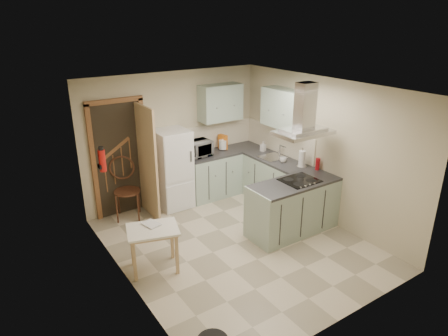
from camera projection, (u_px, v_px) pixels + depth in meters
floor at (237, 243)px, 6.43m from camera, size 4.20×4.20×0.00m
ceiling at (239, 88)px, 5.53m from camera, size 4.20×4.20×0.00m
back_wall at (174, 138)px, 7.61m from camera, size 3.60×0.00×3.60m
left_wall at (122, 200)px, 5.05m from camera, size 0.00×4.20×4.20m
right_wall at (322, 150)px, 6.91m from camera, size 0.00×4.20×4.20m
doorway at (120, 159)px, 7.09m from camera, size 1.10×0.12×2.10m
fridge at (173, 169)px, 7.45m from camera, size 0.60×0.60×1.50m
counter_back at (212, 174)px, 8.00m from camera, size 1.08×0.60×0.90m
counter_right at (266, 176)px, 7.92m from camera, size 0.60×1.95×0.90m
splashback at (217, 135)px, 8.13m from camera, size 1.68×0.02×0.50m
wall_cabinet_back at (220, 103)px, 7.75m from camera, size 0.85×0.35×0.70m
wall_cabinet_right at (284, 108)px, 7.26m from camera, size 0.35×0.90×0.70m
peninsula at (293, 207)px, 6.66m from camera, size 1.55×0.65×0.90m
hob at (300, 180)px, 6.54m from camera, size 0.58×0.50×0.01m
extractor_hood at (303, 132)px, 6.25m from camera, size 0.90×0.55×0.10m
sink at (273, 157)px, 7.62m from camera, size 0.45×0.40×0.01m
fire_extinguisher at (102, 161)px, 5.69m from camera, size 0.10×0.10×0.32m
drop_leaf_table at (154, 249)px, 5.67m from camera, size 0.83×0.71×0.66m
bentwood_chair at (127, 191)px, 7.08m from camera, size 0.61×0.61×1.03m
microwave at (197, 149)px, 7.62m from camera, size 0.57×0.41×0.30m
kettle at (223, 145)px, 8.00m from camera, size 0.16×0.16×0.22m
cereal_box at (223, 142)px, 8.05m from camera, size 0.13×0.21×0.29m
soap_bottle at (263, 146)px, 7.94m from camera, size 0.11×0.11×0.20m
paper_towel at (302, 159)px, 7.10m from camera, size 0.14×0.14×0.30m
cup at (283, 160)px, 7.34m from camera, size 0.15×0.15×0.10m
red_bottle at (318, 164)px, 6.97m from camera, size 0.08×0.08×0.21m
book at (146, 224)px, 5.58m from camera, size 0.24×0.29×0.11m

